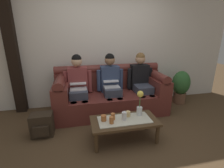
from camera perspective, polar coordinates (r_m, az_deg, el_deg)
The scene contains 16 objects.
ground_plane at distance 2.64m, azimuth 5.08°, elevation -20.36°, with size 14.00×14.00×0.00m, color #4C3823.
back_wall_patterned at distance 3.74m, azimuth -2.18°, elevation 14.95°, with size 6.00×0.12×2.90m, color silver.
timber_pillar at distance 3.77m, azimuth -31.93°, elevation 12.43°, with size 0.20×0.20×2.90m, color black.
couch at distance 3.45m, azimuth -0.44°, elevation -3.67°, with size 2.25×0.88×0.96m.
person_left at distance 3.29m, azimuth -11.79°, elevation 0.20°, with size 0.56×0.67×1.22m.
person_middle at distance 3.35m, azimuth -0.44°, elevation 0.91°, with size 0.56×0.67×1.22m.
person_right at distance 3.54m, azimuth 10.10°, elevation 1.55°, with size 0.56×0.67×1.22m.
coffee_table at distance 2.57m, azimuth 4.35°, elevation -13.24°, with size 1.03×0.50×0.35m.
flower_vase at distance 2.61m, azimuth 9.72°, elevation -6.50°, with size 0.10×0.10×0.41m.
cup_near_left at distance 2.51m, azimuth 4.29°, elevation -11.10°, with size 0.07×0.07×0.13m, color silver.
cup_near_right at distance 2.49m, azimuth -2.95°, elevation -11.83°, with size 0.08×0.08×0.09m, color #B26633.
cup_far_center at distance 2.41m, azimuth -0.19°, elevation -12.54°, with size 0.06×0.06×0.11m, color #B26633.
cup_far_left at distance 2.51m, azimuth 0.35°, elevation -11.33°, with size 0.06×0.06×0.10m, color #B26633.
cup_far_right at distance 2.62m, azimuth 5.61°, elevation -10.35°, with size 0.08×0.08×0.08m, color #DBB77A.
backpack_left at distance 2.95m, azimuth -23.28°, elevation -13.05°, with size 0.34×0.28×0.38m.
potted_plant at distance 4.15m, azimuth 22.95°, elevation -0.52°, with size 0.40×0.40×0.78m.
Camera 1 is at (-0.65, -1.98, 1.61)m, focal length 26.09 mm.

